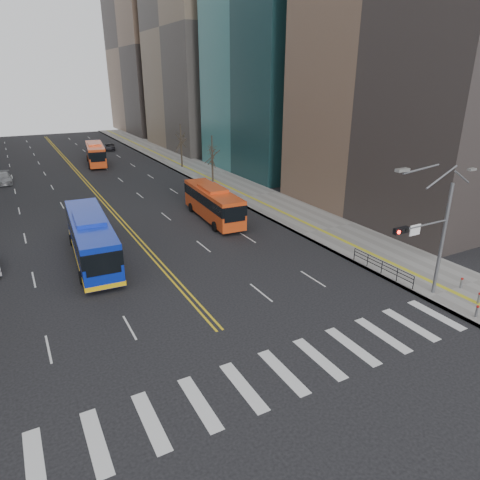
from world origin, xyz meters
name	(u,v)px	position (x,y,z in m)	size (l,w,h in m)	color
ground	(264,379)	(0.00, 0.00, 0.00)	(220.00, 220.00, 0.00)	black
sidewalk_right	(208,174)	(17.50, 45.00, 0.07)	(7.00, 130.00, 0.15)	slate
crosswalk	(264,379)	(0.00, 0.00, 0.01)	(26.70, 4.00, 0.01)	silver
centerline	(79,174)	(0.00, 55.00, 0.01)	(0.55, 100.00, 0.01)	gold
office_towers	(46,12)	(0.12, 68.51, 23.92)	(83.00, 134.00, 58.00)	gray
signal_mast	(430,233)	(13.77, 2.00, 4.86)	(5.37, 0.37, 9.39)	slate
pedestrian_railing	(382,265)	(14.30, 6.00, 0.82)	(0.06, 6.06, 1.02)	black
bollards	(472,297)	(16.27, -0.17, 0.55)	(2.87, 3.17, 0.78)	slate
street_trees	(35,172)	(-7.18, 34.55, 4.87)	(35.20, 47.20, 7.60)	black
blue_bus	(91,237)	(-4.54, 19.68, 2.02)	(3.68, 13.47, 3.85)	#0B23A5
red_bus_near	(213,201)	(8.83, 24.62, 1.98)	(3.35, 11.35, 3.55)	#DB4517
red_bus_far	(96,152)	(4.07, 61.76, 2.05)	(4.24, 11.90, 3.68)	#DB4517
car_dark_mid	(210,195)	(11.62, 31.46, 0.64)	(1.52, 3.79, 1.29)	black
car_silver	(4,178)	(-10.39, 53.66, 0.75)	(2.09, 5.14, 1.49)	gray
car_dark_far	(109,147)	(9.47, 76.11, 0.64)	(2.11, 4.59, 1.27)	black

